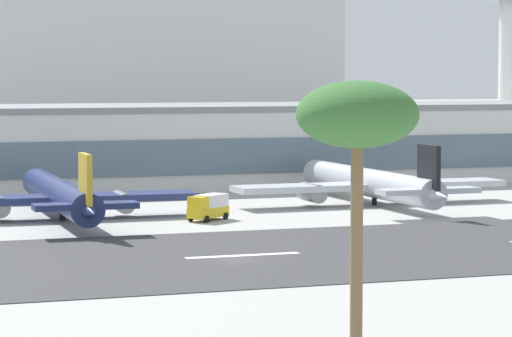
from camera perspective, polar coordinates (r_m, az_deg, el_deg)
The scene contains 9 objects.
ground_plane at distance 123.89m, azimuth -0.91°, elevation -4.20°, with size 1400.00×1400.00×0.00m, color #A8A8A3.
runway_strip at distance 126.39m, azimuth -1.28°, elevation -4.01°, with size 800.00×38.25×0.08m, color #38383A.
runway_centreline_dash_4 at distance 126.86m, azimuth -0.60°, elevation -3.96°, with size 12.00×1.20×0.01m, color white.
terminal_building at distance 207.17m, azimuth -5.25°, elevation 1.05°, with size 161.07×29.87×13.26m.
distant_hotel_block at distance 331.51m, azimuth -6.25°, elevation 4.55°, with size 116.07×28.60×39.80m, color #BCBCC1.
airliner_gold_tail_gate_1 at distance 159.39m, azimuth -8.80°, elevation -1.26°, with size 34.84×44.96×9.38m.
airliner_black_tail_gate_2 at distance 176.43m, azimuth 5.36°, elevation -0.71°, with size 40.09×44.70×9.33m.
service_box_truck_1 at distance 157.52m, azimuth -2.18°, elevation -1.72°, with size 6.19×5.61×3.25m.
palm_tree_2 at distance 78.02m, azimuth 4.62°, elevation 2.23°, with size 7.65×7.65×17.93m.
Camera 1 is at (-37.85, -116.54, 18.32)m, focal length 88.24 mm.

